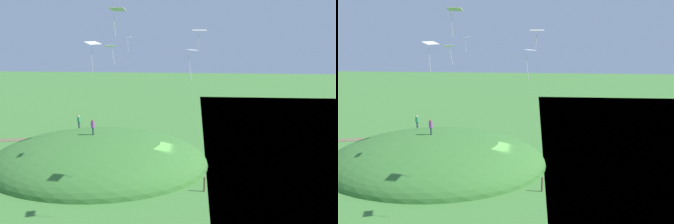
% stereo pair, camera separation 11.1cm
% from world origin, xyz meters
% --- Properties ---
extents(ground_plane, '(160.00, 160.00, 0.00)m').
position_xyz_m(ground_plane, '(0.00, 0.00, 0.00)').
color(ground_plane, '#417A34').
extents(grass_hill, '(23.74, 19.00, 6.13)m').
position_xyz_m(grass_hill, '(6.81, -0.97, 0.00)').
color(grass_hill, '#39732F').
rests_on(grass_hill, ground_plane).
extents(dirt_path, '(16.50, 4.70, 0.04)m').
position_xyz_m(dirt_path, '(21.04, -7.91, 0.02)').
color(dirt_path, brown).
rests_on(dirt_path, ground_plane).
extents(person_watching_kites, '(0.52, 0.52, 1.70)m').
position_xyz_m(person_watching_kites, '(7.37, -1.40, 4.13)').
color(person_watching_kites, '#273652').
rests_on(person_watching_kites, grass_hill).
extents(person_near_shore, '(0.50, 0.50, 1.61)m').
position_xyz_m(person_near_shore, '(10.60, -6.66, 3.26)').
color(person_near_shore, navy).
rests_on(person_near_shore, grass_hill).
extents(kite_0, '(0.98, 0.73, 1.75)m').
position_xyz_m(kite_0, '(1.29, 13.14, 15.39)').
color(kite_0, white).
extents(kite_1, '(0.94, 1.11, 2.03)m').
position_xyz_m(kite_1, '(-3.23, 10.89, 12.80)').
color(kite_1, white).
extents(kite_2, '(0.65, 0.87, 1.36)m').
position_xyz_m(kite_2, '(2.37, 3.58, 13.47)').
color(kite_2, white).
extents(kite_3, '(1.32, 1.41, 2.39)m').
position_xyz_m(kite_3, '(4.52, 7.31, 13.11)').
color(kite_3, white).
extents(kite_6, '(1.14, 0.87, 1.48)m').
position_xyz_m(kite_6, '(-3.75, 7.45, 14.13)').
color(kite_6, silver).
extents(kite_7, '(1.26, 1.05, 1.97)m').
position_xyz_m(kite_7, '(5.19, -1.71, 12.44)').
color(kite_7, white).
extents(mooring_post, '(0.14, 0.14, 1.38)m').
position_xyz_m(mooring_post, '(-4.48, 5.25, 0.69)').
color(mooring_post, brown).
rests_on(mooring_post, ground_plane).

